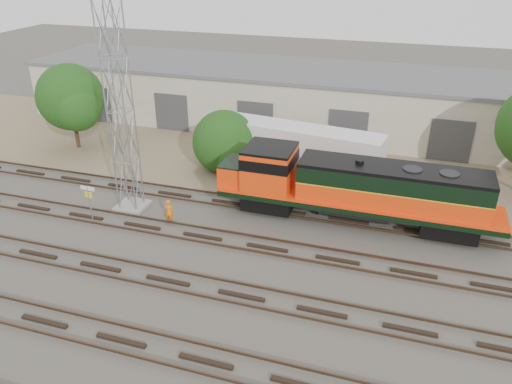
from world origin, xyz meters
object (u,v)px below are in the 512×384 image
(locomotive, at_px, (352,188))
(semi_trailer, at_px, (304,146))
(signal_tower, at_px, (121,115))
(worker, at_px, (169,212))

(locomotive, xyz_separation_m, semi_trailer, (-4.33, 5.92, -0.01))
(locomotive, relative_size, signal_tower, 1.32)
(locomotive, bearing_deg, semi_trailer, 126.18)
(signal_tower, xyz_separation_m, worker, (3.29, -1.12, -5.50))
(signal_tower, relative_size, worker, 8.02)
(worker, distance_m, semi_trailer, 11.42)
(signal_tower, relative_size, semi_trailer, 1.05)
(semi_trailer, bearing_deg, locomotive, -46.02)
(locomotive, bearing_deg, signal_tower, -170.13)
(semi_trailer, bearing_deg, signal_tower, -131.07)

